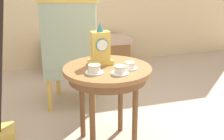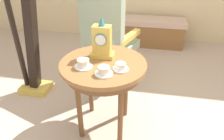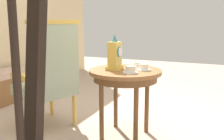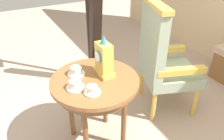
{
  "view_description": "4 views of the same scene",
  "coord_description": "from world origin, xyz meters",
  "px_view_note": "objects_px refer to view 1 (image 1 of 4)",
  "views": [
    {
      "loc": [
        -0.79,
        -2.32,
        1.46
      ],
      "look_at": [
        -0.04,
        0.0,
        0.63
      ],
      "focal_mm": 52.08,
      "sensor_mm": 36.0,
      "label": 1
    },
    {
      "loc": [
        0.25,
        -1.47,
        1.48
      ],
      "look_at": [
        -0.04,
        0.07,
        0.55
      ],
      "focal_mm": 34.2,
      "sensor_mm": 36.0,
      "label": 2
    },
    {
      "loc": [
        -2.39,
        -0.91,
        1.12
      ],
      "look_at": [
        -0.08,
        0.12,
        0.66
      ],
      "focal_mm": 42.09,
      "sensor_mm": 36.0,
      "label": 3
    },
    {
      "loc": [
        1.22,
        -0.59,
        1.6
      ],
      "look_at": [
        -0.06,
        0.11,
        0.73
      ],
      "focal_mm": 35.07,
      "sensor_mm": 36.0,
      "label": 4
    }
  ],
  "objects_px": {
    "side_table": "(107,77)",
    "window_bench": "(87,54)",
    "teacup_right": "(120,70)",
    "teacup_left": "(94,69)",
    "teacup_center": "(130,66)",
    "mantel_clock": "(100,48)",
    "armchair": "(71,52)"
  },
  "relations": [
    {
      "from": "teacup_left",
      "to": "armchair",
      "type": "distance_m",
      "value": 0.89
    },
    {
      "from": "teacup_right",
      "to": "teacup_left",
      "type": "bearing_deg",
      "value": 157.4
    },
    {
      "from": "side_table",
      "to": "window_bench",
      "type": "xyz_separation_m",
      "value": [
        0.31,
        1.98,
        -0.37
      ]
    },
    {
      "from": "mantel_clock",
      "to": "window_bench",
      "type": "relative_size",
      "value": 0.28
    },
    {
      "from": "teacup_center",
      "to": "mantel_clock",
      "type": "xyz_separation_m",
      "value": [
        -0.18,
        0.18,
        0.11
      ]
    },
    {
      "from": "teacup_center",
      "to": "mantel_clock",
      "type": "bearing_deg",
      "value": 134.29
    },
    {
      "from": "teacup_right",
      "to": "teacup_center",
      "type": "height_order",
      "value": "teacup_right"
    },
    {
      "from": "side_table",
      "to": "armchair",
      "type": "bearing_deg",
      "value": 99.42
    },
    {
      "from": "side_table",
      "to": "teacup_right",
      "type": "distance_m",
      "value": 0.21
    },
    {
      "from": "mantel_clock",
      "to": "armchair",
      "type": "xyz_separation_m",
      "value": [
        -0.1,
        0.69,
        -0.21
      ]
    },
    {
      "from": "teacup_left",
      "to": "teacup_center",
      "type": "bearing_deg",
      "value": 2.37
    },
    {
      "from": "window_bench",
      "to": "teacup_left",
      "type": "bearing_deg",
      "value": -101.96
    },
    {
      "from": "side_table",
      "to": "mantel_clock",
      "type": "relative_size",
      "value": 2.07
    },
    {
      "from": "armchair",
      "to": "window_bench",
      "type": "distance_m",
      "value": 1.32
    },
    {
      "from": "mantel_clock",
      "to": "teacup_center",
      "type": "bearing_deg",
      "value": -45.71
    },
    {
      "from": "teacup_center",
      "to": "armchair",
      "type": "relative_size",
      "value": 0.11
    },
    {
      "from": "side_table",
      "to": "mantel_clock",
      "type": "xyz_separation_m",
      "value": [
        -0.03,
        0.1,
        0.22
      ]
    },
    {
      "from": "teacup_left",
      "to": "armchair",
      "type": "xyz_separation_m",
      "value": [
        0.0,
        0.89,
        -0.11
      ]
    },
    {
      "from": "side_table",
      "to": "teacup_center",
      "type": "distance_m",
      "value": 0.21
    },
    {
      "from": "teacup_center",
      "to": "window_bench",
      "type": "bearing_deg",
      "value": 85.68
    },
    {
      "from": "teacup_left",
      "to": "teacup_right",
      "type": "height_order",
      "value": "teacup_left"
    },
    {
      "from": "side_table",
      "to": "armchair",
      "type": "xyz_separation_m",
      "value": [
        -0.13,
        0.79,
        0.0
      ]
    },
    {
      "from": "side_table",
      "to": "teacup_right",
      "type": "relative_size",
      "value": 5.13
    },
    {
      "from": "side_table",
      "to": "window_bench",
      "type": "relative_size",
      "value": 0.58
    },
    {
      "from": "armchair",
      "to": "window_bench",
      "type": "xyz_separation_m",
      "value": [
        0.44,
        1.19,
        -0.37
      ]
    },
    {
      "from": "teacup_center",
      "to": "mantel_clock",
      "type": "height_order",
      "value": "mantel_clock"
    },
    {
      "from": "side_table",
      "to": "teacup_right",
      "type": "height_order",
      "value": "teacup_right"
    },
    {
      "from": "teacup_right",
      "to": "mantel_clock",
      "type": "xyz_separation_m",
      "value": [
        -0.07,
        0.27,
        0.11
      ]
    },
    {
      "from": "side_table",
      "to": "teacup_right",
      "type": "bearing_deg",
      "value": -75.95
    },
    {
      "from": "teacup_center",
      "to": "mantel_clock",
      "type": "distance_m",
      "value": 0.28
    },
    {
      "from": "teacup_right",
      "to": "armchair",
      "type": "distance_m",
      "value": 0.98
    },
    {
      "from": "teacup_center",
      "to": "side_table",
      "type": "bearing_deg",
      "value": 150.05
    }
  ]
}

